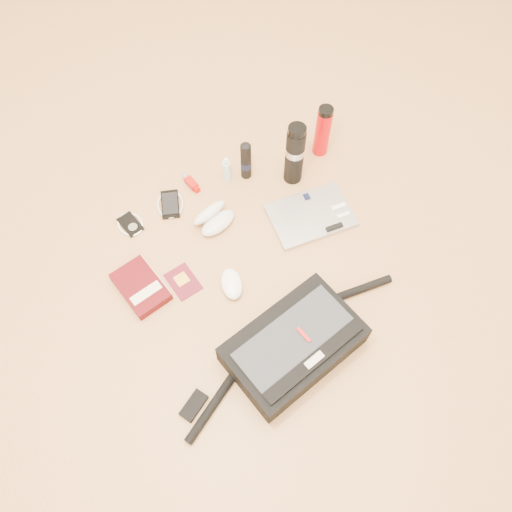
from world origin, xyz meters
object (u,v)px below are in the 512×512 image
at_px(messenger_bag, 293,345).
at_px(thermos_red, 323,131).
at_px(laptop, 311,216).
at_px(book, 141,287).
at_px(thermos_black, 295,154).

distance_m(messenger_bag, thermos_red, 0.88).
distance_m(messenger_bag, laptop, 0.54).
bearing_deg(messenger_bag, book, 117.51).
bearing_deg(book, laptop, -12.23).
bearing_deg(thermos_red, thermos_black, -150.01).
distance_m(messenger_bag, thermos_black, 0.73).
relative_size(laptop, thermos_red, 1.33).
bearing_deg(thermos_black, thermos_red, 29.99).
xyz_separation_m(messenger_bag, thermos_black, (0.27, 0.68, 0.09)).
relative_size(messenger_bag, laptop, 2.68).
bearing_deg(thermos_red, laptop, -118.91).
height_order(messenger_bag, laptop, messenger_bag).
relative_size(thermos_black, thermos_red, 1.19).
height_order(messenger_bag, thermos_red, thermos_red).
xyz_separation_m(messenger_bag, book, (-0.42, 0.39, -0.04)).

